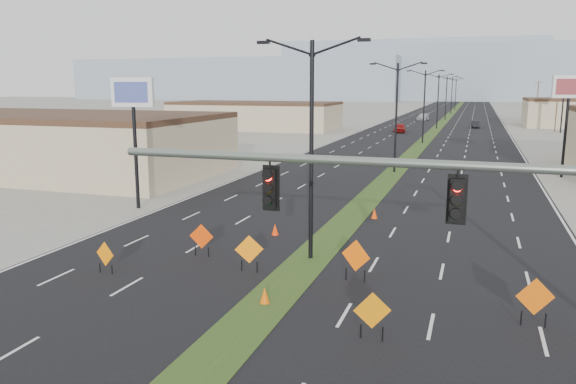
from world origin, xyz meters
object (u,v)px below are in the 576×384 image
(car_left, at_px, (400,128))
(streetlight_2, at_px, (424,104))
(pole_sign_east_far, at_px, (564,91))
(streetlight_0, at_px, (311,144))
(streetlight_5, at_px, (452,94))
(construction_sign_2, at_px, (249,251))
(cone_2, at_px, (374,213))
(cone_0, at_px, (275,229))
(car_mid, at_px, (475,125))
(pole_sign_west, at_px, (133,103))
(car_far, at_px, (423,117))
(construction_sign_0, at_px, (201,238))
(streetlight_3, at_px, (438,99))
(streetlight_4, at_px, (446,96))
(streetlight_6, at_px, (456,93))
(signal_mast, at_px, (535,222))
(streetlight_1, at_px, (396,114))
(cone_3, at_px, (266,204))
(construction_sign_3, at_px, (356,257))
(construction_sign_4, at_px, (372,312))
(construction_sign_5, at_px, (535,298))
(pole_sign_east_near, at_px, (569,95))
(construction_sign_1, at_px, (105,255))
(cone_1, at_px, (265,296))

(car_left, bearing_deg, streetlight_2, -76.95)
(car_left, bearing_deg, pole_sign_east_far, 13.10)
(streetlight_0, height_order, streetlight_2, same)
(streetlight_5, bearing_deg, construction_sign_2, -90.80)
(streetlight_0, distance_m, construction_sign_2, 5.57)
(streetlight_2, distance_m, cone_2, 47.32)
(cone_0, height_order, cone_2, cone_2)
(car_mid, height_order, pole_sign_west, pole_sign_west)
(car_far, bearing_deg, streetlight_0, -80.68)
(streetlight_5, xyz_separation_m, car_left, (-5.43, -66.73, -4.64))
(car_far, bearing_deg, construction_sign_0, -83.33)
(streetlight_3, height_order, streetlight_4, same)
(streetlight_6, relative_size, car_mid, 2.54)
(streetlight_0, distance_m, streetlight_5, 140.00)
(construction_sign_0, bearing_deg, signal_mast, -37.12)
(car_mid, bearing_deg, cone_0, -101.19)
(streetlight_0, xyz_separation_m, construction_sign_2, (-2.00, -2.71, -4.44))
(streetlight_1, height_order, streetlight_3, same)
(streetlight_3, xyz_separation_m, construction_sign_2, (-2.00, -86.71, -4.44))
(streetlight_6, distance_m, cone_3, 158.54)
(signal_mast, relative_size, construction_sign_2, 9.81)
(car_left, bearing_deg, construction_sign_3, -88.32)
(cone_0, bearing_deg, construction_sign_4, -56.61)
(signal_mast, height_order, cone_3, signal_mast)
(car_mid, bearing_deg, cone_2, -98.46)
(streetlight_0, bearing_deg, streetlight_6, 90.00)
(signal_mast, xyz_separation_m, construction_sign_4, (-4.29, 2.38, -3.84))
(pole_sign_west, bearing_deg, construction_sign_5, -36.92)
(car_left, height_order, pole_sign_east_near, pole_sign_east_near)
(car_left, bearing_deg, signal_mast, -84.88)
(streetlight_0, distance_m, pole_sign_east_far, 84.14)
(construction_sign_4, bearing_deg, car_far, 74.38)
(streetlight_5, xyz_separation_m, construction_sign_4, (4.26, -147.62, -4.47))
(car_mid, bearing_deg, streetlight_6, 90.32)
(construction_sign_1, bearing_deg, pole_sign_east_near, 72.26)
(signal_mast, height_order, cone_2, signal_mast)
(cone_2, bearing_deg, streetlight_0, -99.17)
(streetlight_3, bearing_deg, signal_mast, -84.80)
(construction_sign_4, height_order, pole_sign_east_far, pole_sign_east_far)
(pole_sign_west, bearing_deg, cone_0, -27.94)
(car_far, relative_size, construction_sign_5, 3.05)
(construction_sign_2, xyz_separation_m, pole_sign_east_near, (16.48, 32.64, 6.23))
(construction_sign_0, bearing_deg, cone_1, -47.31)
(signal_mast, distance_m, construction_sign_4, 6.23)
(streetlight_6, bearing_deg, signal_mast, -87.25)
(streetlight_5, xyz_separation_m, streetlight_6, (0.00, 28.00, 0.00))
(construction_sign_1, bearing_deg, construction_sign_3, 28.14)
(construction_sign_4, bearing_deg, construction_sign_1, 147.11)
(signal_mast, relative_size, cone_0, 25.38)
(streetlight_1, bearing_deg, cone_2, -85.64)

